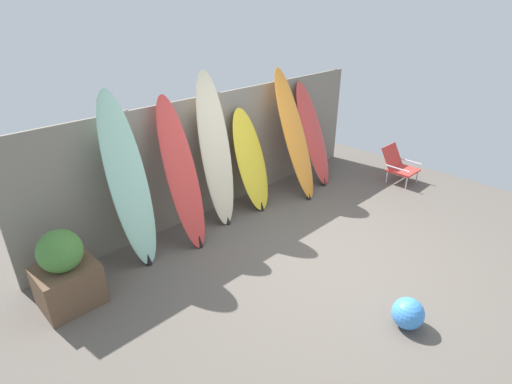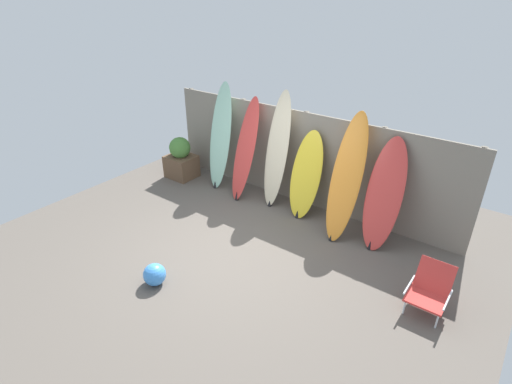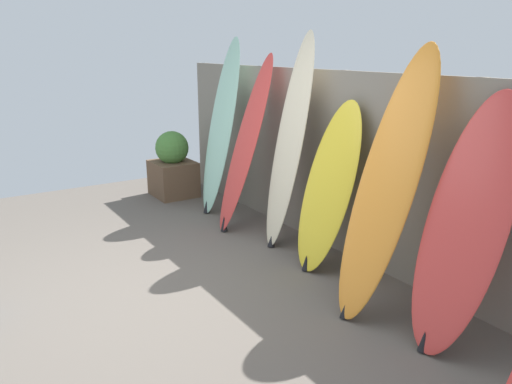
{
  "view_description": "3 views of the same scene",
  "coord_description": "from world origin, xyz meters",
  "px_view_note": "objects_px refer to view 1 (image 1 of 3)",
  "views": [
    {
      "loc": [
        -3.65,
        -2.47,
        3.04
      ],
      "look_at": [
        -0.47,
        0.75,
        0.82
      ],
      "focal_mm": 28.0,
      "sensor_mm": 36.0,
      "label": 1
    },
    {
      "loc": [
        3.43,
        -4.08,
        3.86
      ],
      "look_at": [
        0.0,
        0.52,
        0.82
      ],
      "focal_mm": 28.0,
      "sensor_mm": 36.0,
      "label": 2
    },
    {
      "loc": [
        3.63,
        -1.31,
        2.0
      ],
      "look_at": [
        0.25,
        0.87,
        0.84
      ],
      "focal_mm": 35.0,
      "sensor_mm": 36.0,
      "label": 3
    }
  ],
  "objects_px": {
    "surfboard_yellow_3": "(251,161)",
    "beach_ball": "(408,313)",
    "planter_box": "(65,273)",
    "surfboard_seafoam_0": "(129,183)",
    "surfboard_cream_2": "(216,152)",
    "surfboard_orange_4": "(295,135)",
    "surfboard_red_5": "(313,135)",
    "beach_chair": "(398,164)",
    "surfboard_red_1": "(182,176)"
  },
  "relations": [
    {
      "from": "surfboard_cream_2",
      "to": "surfboard_orange_4",
      "type": "xyz_separation_m",
      "value": [
        1.49,
        -0.18,
        -0.06
      ]
    },
    {
      "from": "surfboard_orange_4",
      "to": "beach_ball",
      "type": "bearing_deg",
      "value": -118.21
    },
    {
      "from": "surfboard_yellow_3",
      "to": "surfboard_red_5",
      "type": "bearing_deg",
      "value": -2.1
    },
    {
      "from": "surfboard_yellow_3",
      "to": "beach_ball",
      "type": "bearing_deg",
      "value": -103.0
    },
    {
      "from": "surfboard_red_1",
      "to": "surfboard_red_5",
      "type": "height_order",
      "value": "surfboard_red_1"
    },
    {
      "from": "surfboard_seafoam_0",
      "to": "beach_chair",
      "type": "height_order",
      "value": "surfboard_seafoam_0"
    },
    {
      "from": "surfboard_red_1",
      "to": "surfboard_cream_2",
      "type": "distance_m",
      "value": 0.68
    },
    {
      "from": "surfboard_seafoam_0",
      "to": "surfboard_red_5",
      "type": "relative_size",
      "value": 1.22
    },
    {
      "from": "beach_chair",
      "to": "surfboard_seafoam_0",
      "type": "bearing_deg",
      "value": 176.4
    },
    {
      "from": "surfboard_red_5",
      "to": "beach_chair",
      "type": "relative_size",
      "value": 2.79
    },
    {
      "from": "surfboard_red_1",
      "to": "beach_chair",
      "type": "distance_m",
      "value": 4.08
    },
    {
      "from": "surfboard_red_5",
      "to": "planter_box",
      "type": "distance_m",
      "value": 4.46
    },
    {
      "from": "surfboard_red_1",
      "to": "surfboard_yellow_3",
      "type": "relative_size",
      "value": 1.26
    },
    {
      "from": "beach_ball",
      "to": "beach_chair",
      "type": "bearing_deg",
      "value": 29.42
    },
    {
      "from": "surfboard_seafoam_0",
      "to": "surfboard_red_5",
      "type": "xyz_separation_m",
      "value": [
        3.47,
        -0.05,
        -0.19
      ]
    },
    {
      "from": "surfboard_seafoam_0",
      "to": "surfboard_cream_2",
      "type": "bearing_deg",
      "value": 1.53
    },
    {
      "from": "surfboard_red_1",
      "to": "beach_ball",
      "type": "bearing_deg",
      "value": -77.85
    },
    {
      "from": "surfboard_cream_2",
      "to": "beach_ball",
      "type": "height_order",
      "value": "surfboard_cream_2"
    },
    {
      "from": "surfboard_yellow_3",
      "to": "beach_ball",
      "type": "height_order",
      "value": "surfboard_yellow_3"
    },
    {
      "from": "surfboard_seafoam_0",
      "to": "planter_box",
      "type": "height_order",
      "value": "surfboard_seafoam_0"
    },
    {
      "from": "surfboard_red_1",
      "to": "planter_box",
      "type": "distance_m",
      "value": 1.76
    },
    {
      "from": "surfboard_yellow_3",
      "to": "beach_chair",
      "type": "height_order",
      "value": "surfboard_yellow_3"
    },
    {
      "from": "surfboard_cream_2",
      "to": "planter_box",
      "type": "xyz_separation_m",
      "value": [
        -2.33,
        -0.28,
        -0.67
      ]
    },
    {
      "from": "surfboard_red_1",
      "to": "surfboard_orange_4",
      "type": "bearing_deg",
      "value": -1.84
    },
    {
      "from": "surfboard_seafoam_0",
      "to": "planter_box",
      "type": "xyz_separation_m",
      "value": [
        -0.97,
        -0.24,
        -0.65
      ]
    },
    {
      "from": "surfboard_seafoam_0",
      "to": "surfboard_yellow_3",
      "type": "relative_size",
      "value": 1.37
    },
    {
      "from": "planter_box",
      "to": "beach_ball",
      "type": "height_order",
      "value": "planter_box"
    },
    {
      "from": "surfboard_yellow_3",
      "to": "beach_ball",
      "type": "distance_m",
      "value": 3.13
    },
    {
      "from": "surfboard_yellow_3",
      "to": "planter_box",
      "type": "bearing_deg",
      "value": -175.29
    },
    {
      "from": "surfboard_seafoam_0",
      "to": "surfboard_red_1",
      "type": "height_order",
      "value": "surfboard_seafoam_0"
    },
    {
      "from": "surfboard_orange_4",
      "to": "surfboard_red_5",
      "type": "bearing_deg",
      "value": 8.83
    },
    {
      "from": "surfboard_yellow_3",
      "to": "surfboard_red_5",
      "type": "height_order",
      "value": "surfboard_red_5"
    },
    {
      "from": "surfboard_cream_2",
      "to": "beach_ball",
      "type": "relative_size",
      "value": 6.73
    },
    {
      "from": "surfboard_cream_2",
      "to": "surfboard_red_5",
      "type": "distance_m",
      "value": 2.12
    },
    {
      "from": "surfboard_red_1",
      "to": "surfboard_cream_2",
      "type": "bearing_deg",
      "value": 9.66
    },
    {
      "from": "surfboard_orange_4",
      "to": "surfboard_seafoam_0",
      "type": "bearing_deg",
      "value": 177.07
    },
    {
      "from": "beach_chair",
      "to": "planter_box",
      "type": "distance_m",
      "value": 5.63
    },
    {
      "from": "beach_chair",
      "to": "surfboard_yellow_3",
      "type": "bearing_deg",
      "value": 166.31
    },
    {
      "from": "surfboard_cream_2",
      "to": "planter_box",
      "type": "height_order",
      "value": "surfboard_cream_2"
    },
    {
      "from": "surfboard_red_5",
      "to": "planter_box",
      "type": "height_order",
      "value": "surfboard_red_5"
    },
    {
      "from": "surfboard_red_1",
      "to": "beach_chair",
      "type": "relative_size",
      "value": 3.13
    },
    {
      "from": "surfboard_seafoam_0",
      "to": "surfboard_red_1",
      "type": "distance_m",
      "value": 0.71
    },
    {
      "from": "surfboard_orange_4",
      "to": "surfboard_red_5",
      "type": "height_order",
      "value": "surfboard_orange_4"
    },
    {
      "from": "surfboard_red_5",
      "to": "beach_ball",
      "type": "xyz_separation_m",
      "value": [
        -2.14,
        -2.94,
        -0.7
      ]
    },
    {
      "from": "surfboard_seafoam_0",
      "to": "surfboard_orange_4",
      "type": "height_order",
      "value": "surfboard_seafoam_0"
    },
    {
      "from": "surfboard_red_5",
      "to": "surfboard_orange_4",
      "type": "bearing_deg",
      "value": -171.17
    },
    {
      "from": "surfboard_red_1",
      "to": "beach_ball",
      "type": "relative_size",
      "value": 6.05
    },
    {
      "from": "surfboard_seafoam_0",
      "to": "surfboard_yellow_3",
      "type": "height_order",
      "value": "surfboard_seafoam_0"
    },
    {
      "from": "surfboard_seafoam_0",
      "to": "surfboard_cream_2",
      "type": "xyz_separation_m",
      "value": [
        1.36,
        0.04,
        0.02
      ]
    },
    {
      "from": "surfboard_red_1",
      "to": "beach_ball",
      "type": "distance_m",
      "value": 3.08
    }
  ]
}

